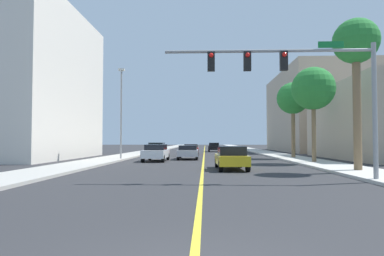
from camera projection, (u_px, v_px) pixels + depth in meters
ground at (204, 153)px, 45.92m from camera, size 192.00×192.00×0.00m
sidewalk_left at (142, 153)px, 46.27m from camera, size 3.29×168.00×0.15m
sidewalk_right at (268, 153)px, 45.57m from camera, size 3.29×168.00×0.15m
lane_marking_center at (204, 153)px, 45.92m from camera, size 0.16×144.00×0.01m
building_left_near at (10, 84)px, 33.30m from camera, size 13.49×16.83×14.78m
building_right_far at (326, 112)px, 55.44m from camera, size 15.45×23.29×13.06m
traffic_signal_mast at (301, 76)px, 14.47m from camera, size 9.16×0.36×5.95m
street_lamp at (121, 109)px, 30.52m from camera, size 0.56×0.28×8.26m
palm_near at (356, 46)px, 18.76m from camera, size 2.53×2.53×8.51m
palm_mid at (313, 89)px, 25.79m from camera, size 3.32×3.32×7.33m
palm_far at (293, 99)px, 32.86m from camera, size 3.13×3.13×7.38m
car_red at (191, 149)px, 42.92m from camera, size 1.98×3.96×1.31m
car_silver at (188, 152)px, 31.62m from camera, size 1.95×4.17×1.32m
car_green at (157, 149)px, 38.51m from camera, size 1.95×3.94×1.54m
car_white at (156, 152)px, 28.71m from camera, size 1.90×4.51×1.44m
car_yellow at (231, 157)px, 20.38m from camera, size 1.90×4.29×1.44m
car_black at (214, 147)px, 52.81m from camera, size 1.87×3.86×1.44m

